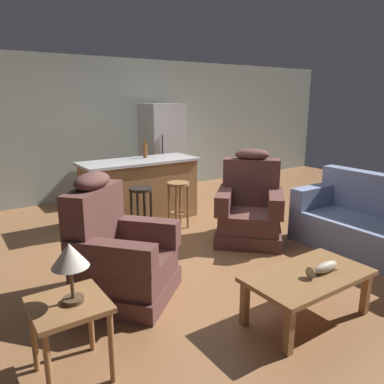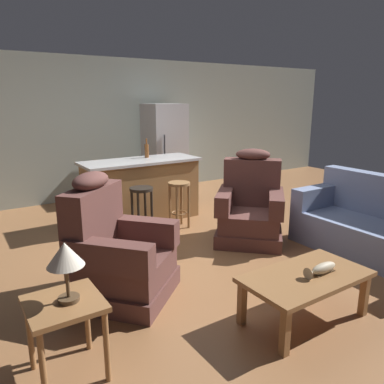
# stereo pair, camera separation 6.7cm
# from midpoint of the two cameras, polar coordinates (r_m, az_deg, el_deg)

# --- Properties ---
(ground_plane) EXTENTS (12.00, 12.00, 0.00)m
(ground_plane) POSITION_cam_midpoint_polar(r_m,az_deg,el_deg) (4.86, -0.09, -8.34)
(ground_plane) COLOR brown
(back_wall) EXTENTS (12.00, 0.05, 2.60)m
(back_wall) POSITION_cam_midpoint_polar(r_m,az_deg,el_deg) (7.33, -13.78, 9.34)
(back_wall) COLOR #939E93
(back_wall) RESTS_ON ground_plane
(coffee_table) EXTENTS (1.10, 0.60, 0.42)m
(coffee_table) POSITION_cam_midpoint_polar(r_m,az_deg,el_deg) (3.38, 17.51, -12.74)
(coffee_table) COLOR olive
(coffee_table) RESTS_ON ground_plane
(fish_figurine) EXTENTS (0.34, 0.10, 0.10)m
(fish_figurine) POSITION_cam_midpoint_polar(r_m,az_deg,el_deg) (3.39, 19.63, -11.02)
(fish_figurine) COLOR #4C3823
(fish_figurine) RESTS_ON coffee_table
(couch) EXTENTS (0.85, 1.91, 0.94)m
(couch) POSITION_cam_midpoint_polar(r_m,az_deg,el_deg) (5.04, 26.82, -4.97)
(couch) COLOR #707FA3
(couch) RESTS_ON ground_plane
(recliner_near_lamp) EXTENTS (1.19, 1.19, 1.20)m
(recliner_near_lamp) POSITION_cam_midpoint_polar(r_m,az_deg,el_deg) (3.65, -10.96, -9.27)
(recliner_near_lamp) COLOR brown
(recliner_near_lamp) RESTS_ON ground_plane
(recliner_near_island) EXTENTS (1.19, 1.19, 1.20)m
(recliner_near_island) POSITION_cam_midpoint_polar(r_m,az_deg,el_deg) (5.06, 9.24, -2.53)
(recliner_near_island) COLOR brown
(recliner_near_island) RESTS_ON ground_plane
(end_table) EXTENTS (0.48, 0.48, 0.56)m
(end_table) POSITION_cam_midpoint_polar(r_m,az_deg,el_deg) (2.73, -18.09, -17.35)
(end_table) COLOR olive
(end_table) RESTS_ON ground_plane
(table_lamp) EXTENTS (0.24, 0.24, 0.41)m
(table_lamp) POSITION_cam_midpoint_polar(r_m,az_deg,el_deg) (2.54, -18.03, -9.44)
(table_lamp) COLOR #4C3823
(table_lamp) RESTS_ON end_table
(kitchen_island) EXTENTS (1.80, 0.70, 0.95)m
(kitchen_island) POSITION_cam_midpoint_polar(r_m,az_deg,el_deg) (5.84, -7.37, 0.32)
(kitchen_island) COLOR olive
(kitchen_island) RESTS_ON ground_plane
(bar_stool_left) EXTENTS (0.32, 0.32, 0.68)m
(bar_stool_left) POSITION_cam_midpoint_polar(r_m,az_deg,el_deg) (5.16, -7.30, -1.57)
(bar_stool_left) COLOR black
(bar_stool_left) RESTS_ON ground_plane
(bar_stool_right) EXTENTS (0.32, 0.32, 0.68)m
(bar_stool_right) POSITION_cam_midpoint_polar(r_m,az_deg,el_deg) (5.44, -1.62, -0.65)
(bar_stool_right) COLOR olive
(bar_stool_right) RESTS_ON ground_plane
(refrigerator) EXTENTS (0.70, 0.69, 1.76)m
(refrigerator) POSITION_cam_midpoint_polar(r_m,az_deg,el_deg) (7.30, -3.93, 6.37)
(refrigerator) COLOR #B7B7BC
(refrigerator) RESTS_ON ground_plane
(bottle_tall_green) EXTENTS (0.06, 0.06, 0.30)m
(bottle_tall_green) POSITION_cam_midpoint_polar(r_m,az_deg,el_deg) (5.93, -6.60, 6.33)
(bottle_tall_green) COLOR brown
(bottle_tall_green) RESTS_ON kitchen_island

